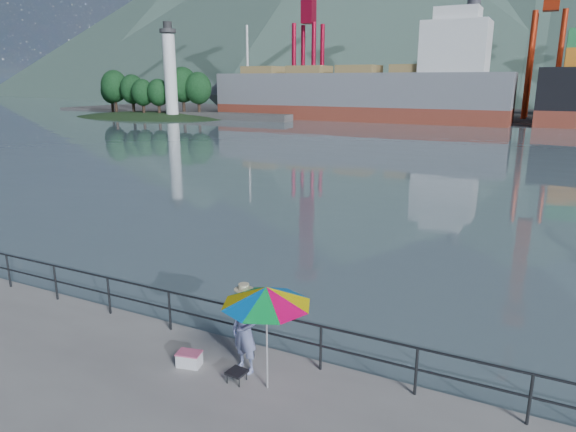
{
  "coord_description": "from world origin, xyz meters",
  "views": [
    {
      "loc": [
        6.74,
        -7.26,
        5.94
      ],
      "look_at": [
        0.06,
        6.0,
        2.0
      ],
      "focal_mm": 32.0,
      "sensor_mm": 36.0,
      "label": 1
    }
  ],
  "objects_px": {
    "fisherman": "(245,331)",
    "cooler_bag": "(189,360)",
    "beach_umbrella": "(266,296)",
    "bulk_carrier": "(366,92)"
  },
  "relations": [
    {
      "from": "cooler_bag",
      "to": "beach_umbrella",
      "type": "bearing_deg",
      "value": -11.56
    },
    {
      "from": "beach_umbrella",
      "to": "bulk_carrier",
      "type": "distance_m",
      "value": 74.59
    },
    {
      "from": "fisherman",
      "to": "cooler_bag",
      "type": "bearing_deg",
      "value": -145.27
    },
    {
      "from": "cooler_bag",
      "to": "bulk_carrier",
      "type": "relative_size",
      "value": 0.01
    },
    {
      "from": "bulk_carrier",
      "to": "fisherman",
      "type": "bearing_deg",
      "value": -73.51
    },
    {
      "from": "fisherman",
      "to": "cooler_bag",
      "type": "distance_m",
      "value": 1.45
    },
    {
      "from": "fisherman",
      "to": "bulk_carrier",
      "type": "xyz_separation_m",
      "value": [
        -21.01,
        70.97,
        3.3
      ]
    },
    {
      "from": "fisherman",
      "to": "beach_umbrella",
      "type": "bearing_deg",
      "value": -10.29
    },
    {
      "from": "fisherman",
      "to": "beach_umbrella",
      "type": "xyz_separation_m",
      "value": [
        0.72,
        -0.36,
        1.07
      ]
    },
    {
      "from": "beach_umbrella",
      "to": "cooler_bag",
      "type": "distance_m",
      "value": 2.63
    }
  ]
}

